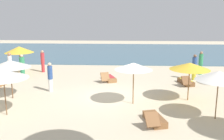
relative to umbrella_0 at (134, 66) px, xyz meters
The scene contains 17 objects.
ground_plane 2.56m from the umbrella_0, 141.60° to the left, with size 60.00×60.00×0.00m, color beige.
ocean_water 18.15m from the umbrella_0, 94.01° to the left, with size 48.00×16.00×0.06m, color #476B7F.
umbrella_0 is the anchor object (origin of this frame).
umbrella_2 3.07m from the umbrella_0, 13.19° to the left, with size 2.13×2.13×2.08m.
umbrella_3 4.04m from the umbrella_0, 26.39° to the right, with size 2.02×2.02×2.20m.
umbrella_4 6.18m from the umbrella_0, 162.87° to the right, with size 2.25×2.25×2.13m.
umbrella_6 10.70m from the umbrella_0, 143.03° to the left, with size 2.18×2.18×2.13m.
umbrella_7 6.68m from the umbrella_0, behind, with size 2.19×2.19×2.14m.
lounger_0 5.20m from the umbrella_0, 108.48° to the left, with size 1.15×1.78×0.70m.
lounger_2 5.65m from the umbrella_0, 47.52° to the left, with size 0.91×1.78×0.68m.
lounger_4 3.12m from the umbrella_0, 70.37° to the right, with size 1.01×1.80×0.66m.
person_0 5.37m from the umbrella_0, 158.45° to the left, with size 0.39×0.39×1.77m.
person_1 9.22m from the umbrella_0, 147.90° to the left, with size 0.45×0.45×1.77m.
person_2 8.76m from the umbrella_0, 52.09° to the left, with size 0.37×0.37×1.79m.
person_3 9.61m from the umbrella_0, 152.15° to the left, with size 0.31×0.31×1.95m.
person_4 9.97m from the umbrella_0, 134.66° to the left, with size 0.34×0.34×1.75m.
person_5 6.92m from the umbrella_0, 49.58° to the left, with size 0.45×0.45×1.81m.
Camera 1 is at (0.82, -13.89, 4.65)m, focal length 41.61 mm.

